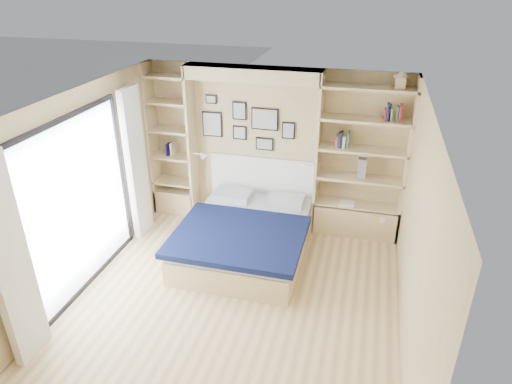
# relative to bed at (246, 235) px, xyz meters

# --- Properties ---
(ground) EXTENTS (4.50, 4.50, 0.00)m
(ground) POSITION_rel_bed_xyz_m (0.16, -1.14, -0.28)
(ground) COLOR #E0B881
(ground) RESTS_ON ground
(room_shell) EXTENTS (4.50, 4.50, 4.50)m
(room_shell) POSITION_rel_bed_xyz_m (-0.23, 0.38, 0.80)
(room_shell) COLOR tan
(room_shell) RESTS_ON ground
(bed) EXTENTS (1.77, 2.20, 1.07)m
(bed) POSITION_rel_bed_xyz_m (0.00, 0.00, 0.00)
(bed) COLOR tan
(bed) RESTS_ON ground
(photo_gallery) EXTENTS (1.48, 0.02, 0.82)m
(photo_gallery) POSITION_rel_bed_xyz_m (-0.30, 1.08, 1.32)
(photo_gallery) COLOR black
(photo_gallery) RESTS_ON ground
(reading_lamps) EXTENTS (1.92, 0.12, 0.15)m
(reading_lamps) POSITION_rel_bed_xyz_m (-0.14, 0.86, 0.82)
(reading_lamps) COLOR silver
(reading_lamps) RESTS_ON ground
(shelf_decor) EXTENTS (3.57, 0.23, 2.03)m
(shelf_decor) POSITION_rel_bed_xyz_m (1.38, 0.93, 1.43)
(shelf_decor) COLOR #B25120
(shelf_decor) RESTS_ON ground
(deck_chair) EXTENTS (0.61, 0.91, 0.87)m
(deck_chair) POSITION_rel_bed_xyz_m (-2.93, 0.07, 0.14)
(deck_chair) COLOR tan
(deck_chair) RESTS_ON ground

